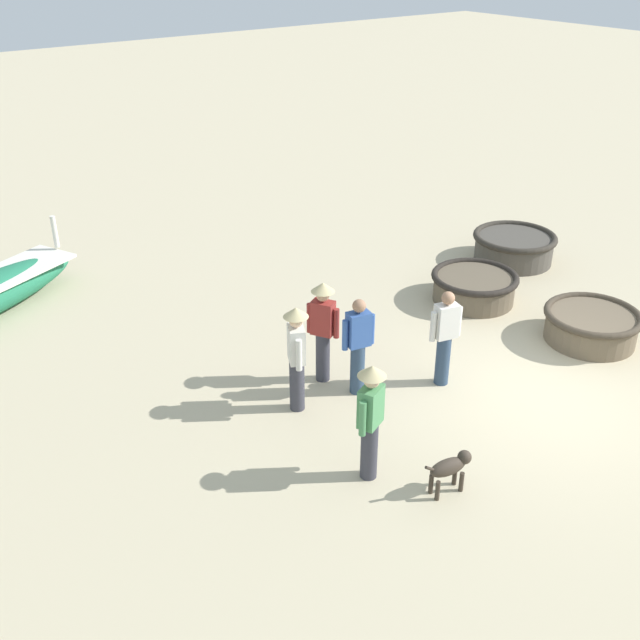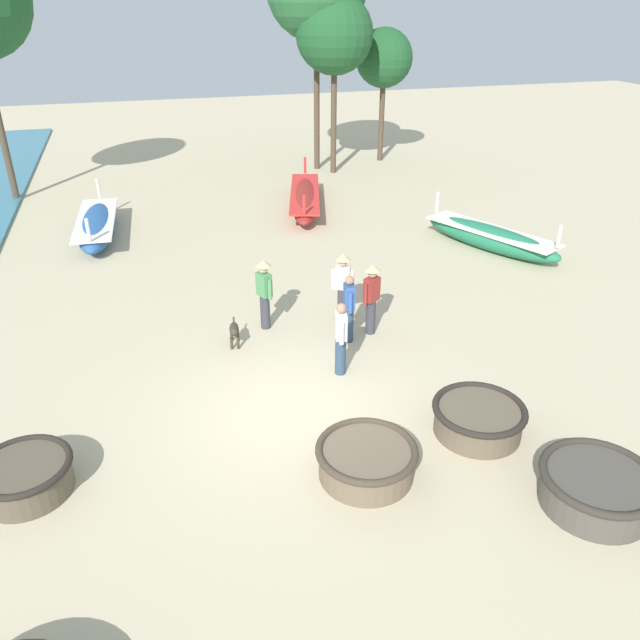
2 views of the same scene
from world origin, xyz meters
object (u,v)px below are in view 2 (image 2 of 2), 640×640
(fisherman_by_coracle, at_px, (372,295))
(fisherman_hauling, at_px, (349,307))
(dog, at_px, (234,331))
(coracle_center, at_px, (366,460))
(coracle_beside_post, at_px, (478,418))
(coracle_far_left, at_px, (597,487))
(tree_leftmost, at_px, (384,59))
(long_boat_ochre_hull, at_px, (97,225))
(fisherman_with_hat, at_px, (264,290))
(coracle_tilted, at_px, (25,476))
(tree_tall_back, at_px, (334,35))
(long_boat_white_hull, at_px, (305,198))
(fisherman_standing_left, at_px, (341,337))
(long_boat_blue_hull, at_px, (491,238))
(fisherman_standing_right, at_px, (342,283))

(fisherman_by_coracle, height_order, fisherman_hauling, fisherman_by_coracle)
(fisherman_hauling, distance_m, dog, 2.54)
(coracle_center, relative_size, coracle_beside_post, 1.00)
(coracle_far_left, height_order, tree_leftmost, tree_leftmost)
(fisherman_by_coracle, xyz_separation_m, dog, (-3.04, 0.29, -0.59))
(long_boat_ochre_hull, distance_m, fisherman_with_hat, 8.43)
(fisherman_with_hat, bearing_deg, coracle_beside_post, -60.62)
(fisherman_with_hat, bearing_deg, fisherman_by_coracle, -22.54)
(coracle_tilted, distance_m, fisherman_hauling, 7.02)
(coracle_tilted, relative_size, tree_tall_back, 0.21)
(coracle_tilted, distance_m, tree_leftmost, 23.31)
(coracle_tilted, relative_size, long_boat_ochre_hull, 0.31)
(long_boat_white_hull, xyz_separation_m, fisherman_hauling, (-1.64, -9.62, 0.48))
(coracle_center, height_order, fisherman_standing_left, fisherman_standing_left)
(fisherman_with_hat, height_order, dog, fisherman_with_hat)
(fisherman_standing_left, bearing_deg, coracle_far_left, -61.34)
(coracle_far_left, xyz_separation_m, coracle_center, (-3.06, 1.59, -0.03))
(coracle_tilted, bearing_deg, tree_leftmost, 54.91)
(coracle_far_left, height_order, fisherman_hauling, fisherman_hauling)
(coracle_beside_post, bearing_deg, long_boat_white_hull, 87.74)
(long_boat_blue_hull, distance_m, tree_tall_back, 11.42)
(coracle_beside_post, relative_size, long_boat_blue_hull, 0.36)
(long_boat_blue_hull, distance_m, fisherman_hauling, 7.18)
(coracle_tilted, xyz_separation_m, tree_tall_back, (10.44, 17.24, 5.12))
(fisherman_hauling, bearing_deg, tree_tall_back, 73.67)
(fisherman_with_hat, relative_size, tree_leftmost, 0.30)
(coracle_beside_post, bearing_deg, tree_leftmost, 73.39)
(coracle_center, distance_m, dog, 4.89)
(long_boat_white_hull, distance_m, tree_leftmost, 8.99)
(fisherman_hauling, bearing_deg, coracle_center, -105.14)
(coracle_beside_post, height_order, long_boat_blue_hull, long_boat_blue_hull)
(long_boat_blue_hull, bearing_deg, fisherman_standing_right, -151.61)
(fisherman_hauling, bearing_deg, coracle_beside_post, -73.41)
(coracle_tilted, height_order, fisherman_with_hat, fisherman_with_hat)
(coracle_far_left, relative_size, long_boat_blue_hull, 0.38)
(tree_tall_back, bearing_deg, tree_leftmost, 29.17)
(long_boat_white_hull, distance_m, fisherman_standing_left, 11.07)
(fisherman_with_hat, distance_m, dog, 1.19)
(tree_tall_back, bearing_deg, fisherman_by_coracle, -104.29)
(long_boat_blue_hull, bearing_deg, coracle_far_left, -111.92)
(long_boat_ochre_hull, xyz_separation_m, fisherman_with_hat, (3.81, -7.50, 0.59))
(fisherman_standing_left, relative_size, tree_tall_back, 0.22)
(fisherman_with_hat, distance_m, fisherman_standing_left, 2.56)
(fisherman_standing_right, bearing_deg, tree_tall_back, 73.23)
(long_boat_blue_hull, bearing_deg, long_boat_white_hull, 127.53)
(fisherman_standing_right, xyz_separation_m, fisherman_hauling, (-0.18, -0.99, -0.12))
(coracle_beside_post, bearing_deg, fisherman_with_hat, 119.38)
(fisherman_by_coracle, bearing_deg, dog, 174.49)
(long_boat_blue_hull, xyz_separation_m, fisherman_standing_left, (-6.48, -5.29, 0.46))
(coracle_beside_post, distance_m, long_boat_ochre_hull, 13.99)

